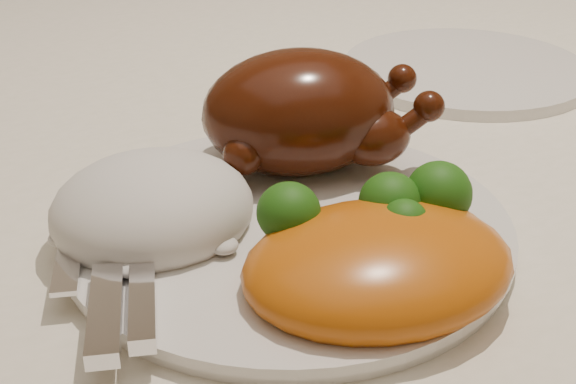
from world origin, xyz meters
name	(u,v)px	position (x,y,z in m)	size (l,w,h in m)	color
dining_table	(365,210)	(0.00, 0.00, 0.67)	(1.60, 0.90, 0.76)	brown
tablecloth	(368,136)	(0.00, 0.00, 0.74)	(1.73, 1.03, 0.18)	white
dinner_plate	(288,230)	(-0.15, -0.17, 0.77)	(0.26, 0.26, 0.01)	silver
side_plate	(466,69)	(0.11, 0.03, 0.77)	(0.22, 0.22, 0.01)	silver
roast_chicken	(305,112)	(-0.11, -0.10, 0.82)	(0.17, 0.12, 0.08)	#421607
rice_mound	(153,210)	(-0.23, -0.14, 0.79)	(0.12, 0.11, 0.06)	white
mac_and_cheese	(387,254)	(-0.13, -0.24, 0.79)	(0.16, 0.13, 0.06)	#D95A0D
cutlery	(111,279)	(-0.26, -0.19, 0.78)	(0.06, 0.18, 0.01)	silver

